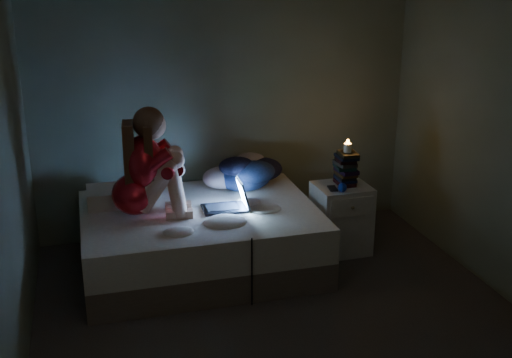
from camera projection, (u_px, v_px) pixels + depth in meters
name	position (u px, v px, depth m)	size (l,w,h in m)	color
floor	(285.00, 326.00, 4.73)	(3.60, 3.80, 0.02)	#2F2B2A
wall_back	(225.00, 99.00, 6.05)	(3.60, 0.02, 2.60)	#505C43
wall_front	(437.00, 288.00, 2.57)	(3.60, 0.02, 2.60)	#505C43
wall_left	(1.00, 178.00, 3.86)	(0.02, 3.80, 2.60)	#505C43
bed	(200.00, 238.00, 5.54)	(1.96, 1.47, 0.54)	beige
pillow	(117.00, 196.00, 5.56)	(0.50, 0.36, 0.14)	white
woman	(133.00, 163.00, 5.15)	(0.57, 0.37, 0.92)	maroon
laptop	(224.00, 195.00, 5.40)	(0.38, 0.27, 0.27)	black
clothes_pile	(243.00, 171.00, 5.92)	(0.54, 0.44, 0.33)	#0E233D
nightstand	(341.00, 218.00, 5.84)	(0.47, 0.42, 0.63)	beige
book_stack	(347.00, 169.00, 5.74)	(0.19, 0.25, 0.28)	black
candle	(347.00, 150.00, 5.68)	(0.07, 0.07, 0.08)	beige
phone	(332.00, 188.00, 5.66)	(0.07, 0.14, 0.01)	black
blue_orb	(342.00, 188.00, 5.58)	(0.08, 0.08, 0.08)	#112E98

